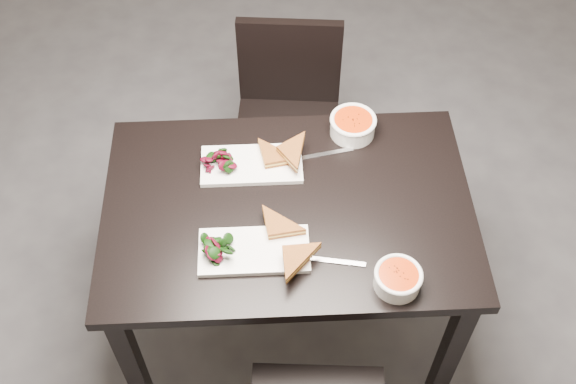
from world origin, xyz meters
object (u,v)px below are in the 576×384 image
object	(u,v)px
chair_far	(288,110)
table	(288,223)
plate_near	(254,251)
soup_bowl_far	(353,125)
plate_far	(252,165)
soup_bowl_near	(398,278)

from	to	relation	value
chair_far	table	bearing A→B (deg)	-87.12
plate_near	soup_bowl_far	world-z (taller)	soup_bowl_far
table	plate_near	world-z (taller)	plate_near
plate_near	plate_far	bearing A→B (deg)	90.39
soup_bowl_near	plate_far	world-z (taller)	soup_bowl_near
soup_bowl_near	soup_bowl_far	xyz separation A→B (m)	(-0.07, 0.62, 0.00)
chair_far	plate_near	bearing A→B (deg)	-93.85
soup_bowl_far	plate_far	bearing A→B (deg)	-158.65
plate_far	soup_bowl_far	bearing A→B (deg)	21.35
table	soup_bowl_far	distance (m)	0.42
soup_bowl_near	soup_bowl_far	world-z (taller)	soup_bowl_far
soup_bowl_near	plate_far	distance (m)	0.64
soup_bowl_far	chair_far	bearing A→B (deg)	118.09
chair_far	soup_bowl_near	size ratio (longest dim) A/B	5.92
soup_bowl_near	soup_bowl_far	distance (m)	0.62
plate_near	plate_far	xyz separation A→B (m)	(-0.00, 0.35, 0.00)
table	soup_bowl_near	xyz separation A→B (m)	(0.31, -0.31, 0.14)
chair_far	soup_bowl_far	xyz separation A→B (m)	(0.21, -0.39, 0.31)
table	plate_near	xyz separation A→B (m)	(-0.11, -0.18, 0.11)
plate_near	plate_far	distance (m)	0.35
table	soup_bowl_far	world-z (taller)	soup_bowl_far
soup_bowl_near	plate_far	xyz separation A→B (m)	(-0.42, 0.48, -0.03)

